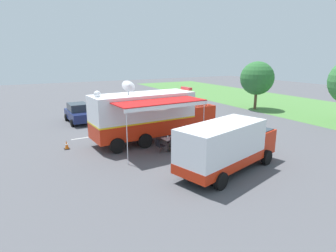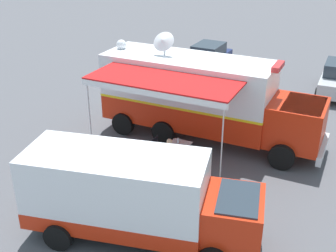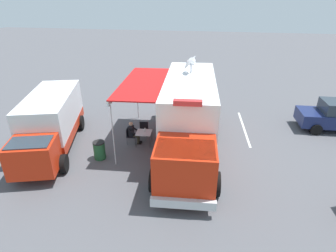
{
  "view_description": "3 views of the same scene",
  "coord_description": "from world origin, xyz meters",
  "views": [
    {
      "loc": [
        17.94,
        -7.51,
        6.06
      ],
      "look_at": [
        1.96,
        0.94,
        1.5
      ],
      "focal_mm": 30.1,
      "sensor_mm": 36.0,
      "label": 1
    },
    {
      "loc": [
        15.36,
        7.78,
        8.53
      ],
      "look_at": [
        2.08,
        0.23,
        1.28
      ],
      "focal_mm": 45.82,
      "sensor_mm": 36.0,
      "label": 2
    },
    {
      "loc": [
        -1.21,
        13.45,
        7.33
      ],
      "look_at": [
        1.02,
        0.67,
        1.11
      ],
      "focal_mm": 29.51,
      "sensor_mm": 36.0,
      "label": 3
    }
  ],
  "objects": [
    {
      "name": "ground_plane",
      "position": [
        0.0,
        0.0,
        0.0
      ],
      "size": [
        100.0,
        100.0,
        0.0
      ],
      "primitive_type": "plane",
      "color": "#515156"
    },
    {
      "name": "grass_verge",
      "position": [
        0.0,
        22.41,
        0.0
      ],
      "size": [
        80.0,
        14.0,
        0.01
      ],
      "primitive_type": "cube",
      "color": "#4C7F3D",
      "rests_on": "ground"
    },
    {
      "name": "lot_stripe",
      "position": [
        -3.16,
        -2.14,
        0.0
      ],
      "size": [
        0.46,
        4.8,
        0.01
      ],
      "primitive_type": "cube",
      "rotation": [
        0.0,
        0.0,
        0.07
      ],
      "color": "silver",
      "rests_on": "ground"
    },
    {
      "name": "command_truck",
      "position": [
        -0.02,
        0.75,
        1.94
      ],
      "size": [
        5.4,
        9.64,
        4.53
      ],
      "color": "red",
      "rests_on": "ground"
    },
    {
      "name": "folding_table",
      "position": [
        2.29,
        0.86,
        0.67
      ],
      "size": [
        0.86,
        0.86,
        0.73
      ],
      "color": "silver",
      "rests_on": "ground"
    },
    {
      "name": "water_bottle",
      "position": [
        2.24,
        0.77,
        0.83
      ],
      "size": [
        0.07,
        0.07,
        0.22
      ],
      "color": "silver",
      "rests_on": "folding_table"
    },
    {
      "name": "folding_chair_at_table",
      "position": [
        3.09,
        0.81,
        0.51
      ],
      "size": [
        0.51,
        0.51,
        0.87
      ],
      "color": "black",
      "rests_on": "ground"
    },
    {
      "name": "folding_chair_beside_table",
      "position": [
        2.52,
        0.01,
        0.51
      ],
      "size": [
        0.51,
        0.51,
        0.87
      ],
      "color": "black",
      "rests_on": "ground"
    },
    {
      "name": "seated_responder",
      "position": [
        2.9,
        0.8,
        0.65
      ],
      "size": [
        0.68,
        0.58,
        1.25
      ],
      "color": "black",
      "rests_on": "ground"
    },
    {
      "name": "trash_bin",
      "position": [
        4.08,
        2.58,
        0.46
      ],
      "size": [
        0.57,
        0.57,
        0.91
      ],
      "color": "#235B33",
      "rests_on": "ground"
    },
    {
      "name": "traffic_cone",
      "position": [
        -0.91,
        -5.15,
        0.28
      ],
      "size": [
        0.36,
        0.36,
        0.58
      ],
      "color": "black",
      "rests_on": "ground"
    },
    {
      "name": "support_truck",
      "position": [
        6.93,
        1.84,
        1.39
      ],
      "size": [
        3.84,
        7.1,
        2.7
      ],
      "color": "white",
      "rests_on": "ground"
    },
    {
      "name": "car_behind_truck",
      "position": [
        -8.45,
        -2.9,
        0.88
      ],
      "size": [
        4.27,
        2.15,
        1.76
      ],
      "color": "navy",
      "rests_on": "ground"
    },
    {
      "name": "car_far_corner",
      "position": [
        -8.49,
        4.93,
        0.88
      ],
      "size": [
        4.35,
        2.31,
        1.76
      ],
      "color": "#B2B5BA",
      "rests_on": "ground"
    },
    {
      "name": "tree_far_left",
      "position": [
        -5.78,
        16.45,
        3.53
      ],
      "size": [
        3.76,
        3.76,
        5.42
      ],
      "color": "brown",
      "rests_on": "ground"
    }
  ]
}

